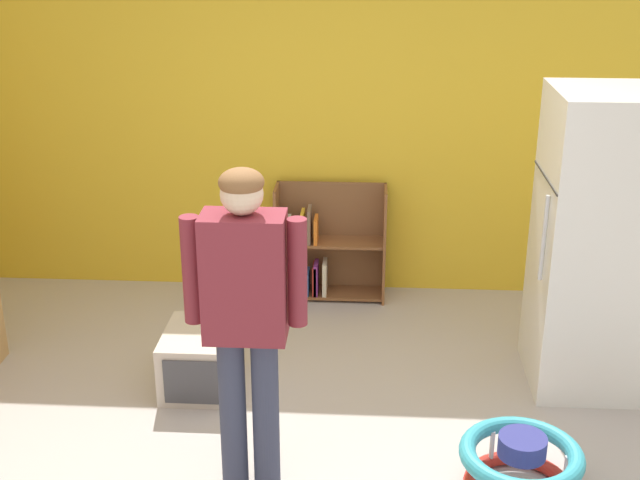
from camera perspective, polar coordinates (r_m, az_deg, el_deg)
The scene contains 7 objects.
ground_plane at distance 4.51m, azimuth -2.50°, elevation -15.11°, with size 12.00×12.00×0.00m, color #B8AFAB.
back_wall at distance 6.11m, azimuth -0.45°, elevation 8.68°, with size 5.20×0.06×2.70m, color yellow.
refrigerator at distance 5.14m, azimuth 18.38°, elevation -0.22°, with size 0.73×0.68×1.78m.
bookshelf at distance 6.21m, azimuth 0.18°, elevation -0.61°, with size 0.80×0.28×0.85m.
standing_person at distance 3.91m, azimuth -5.03°, elevation -4.51°, with size 0.57×0.22×1.64m.
baby_walker at distance 4.37m, azimuth 13.33°, elevation -14.55°, with size 0.60×0.60×0.32m.
pet_carrier at distance 5.16m, azimuth -8.04°, elevation -7.92°, with size 0.42×0.55×0.36m.
Camera 1 is at (0.41, -3.62, 2.67)m, focal length 47.56 mm.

